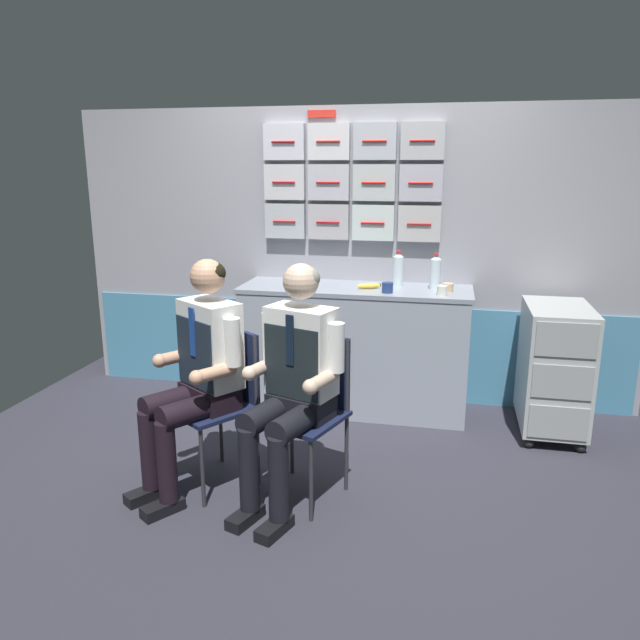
# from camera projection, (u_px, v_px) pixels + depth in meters

# --- Properties ---
(ground) EXTENTS (4.80, 4.80, 0.04)m
(ground) POSITION_uv_depth(u_px,v_px,m) (310.00, 481.00, 3.51)
(ground) COLOR #2D2C37
(galley_bulkhead) EXTENTS (4.20, 0.14, 2.15)m
(galley_bulkhead) POSITION_uv_depth(u_px,v_px,m) (350.00, 256.00, 4.53)
(galley_bulkhead) COLOR #9796A0
(galley_bulkhead) RESTS_ON ground
(galley_counter) EXTENTS (1.62, 0.53, 0.91)m
(galley_counter) POSITION_uv_depth(u_px,v_px,m) (354.00, 349.00, 4.41)
(galley_counter) COLOR #939AA8
(galley_counter) RESTS_ON ground
(service_trolley) EXTENTS (0.40, 0.65, 0.86)m
(service_trolley) POSITION_uv_depth(u_px,v_px,m) (554.00, 366.00, 3.99)
(service_trolley) COLOR black
(service_trolley) RESTS_ON ground
(folding_chair_left) EXTENTS (0.56, 0.56, 0.86)m
(folding_chair_left) POSITION_uv_depth(u_px,v_px,m) (224.00, 389.00, 3.38)
(folding_chair_left) COLOR #2D2D33
(folding_chair_left) RESTS_ON ground
(crew_member_left) EXTENTS (0.61, 0.67, 1.27)m
(crew_member_left) POSITION_uv_depth(u_px,v_px,m) (198.00, 367.00, 3.23)
(crew_member_left) COLOR black
(crew_member_left) RESTS_ON ground
(folding_chair_right) EXTENTS (0.51, 0.51, 0.86)m
(folding_chair_right) POSITION_uv_depth(u_px,v_px,m) (310.00, 397.00, 3.27)
(folding_chair_right) COLOR #2D2D33
(folding_chair_right) RESTS_ON ground
(crew_member_right) EXTENTS (0.53, 0.66, 1.27)m
(crew_member_right) POSITION_uv_depth(u_px,v_px,m) (293.00, 376.00, 3.09)
(crew_member_right) COLOR black
(crew_member_right) RESTS_ON ground
(water_bottle_short) EXTENTS (0.07, 0.07, 0.25)m
(water_bottle_short) POSITION_uv_depth(u_px,v_px,m) (435.00, 273.00, 4.19)
(water_bottle_short) COLOR silver
(water_bottle_short) RESTS_ON galley_counter
(water_bottle_clear) EXTENTS (0.07, 0.07, 0.25)m
(water_bottle_clear) POSITION_uv_depth(u_px,v_px,m) (398.00, 270.00, 4.30)
(water_bottle_clear) COLOR silver
(water_bottle_clear) RESTS_ON galley_counter
(espresso_cup_small) EXTENTS (0.07, 0.07, 0.07)m
(espresso_cup_small) POSITION_uv_depth(u_px,v_px,m) (387.00, 287.00, 4.10)
(espresso_cup_small) COLOR navy
(espresso_cup_small) RESTS_ON galley_counter
(coffee_cup_white) EXTENTS (0.07, 0.07, 0.06)m
(coffee_cup_white) POSITION_uv_depth(u_px,v_px,m) (442.00, 290.00, 4.02)
(coffee_cup_white) COLOR silver
(coffee_cup_white) RESTS_ON galley_counter
(paper_cup_tan) EXTENTS (0.07, 0.07, 0.06)m
(paper_cup_tan) POSITION_uv_depth(u_px,v_px,m) (448.00, 287.00, 4.14)
(paper_cup_tan) COLOR tan
(paper_cup_tan) RESTS_ON galley_counter
(snack_banana) EXTENTS (0.17, 0.10, 0.04)m
(snack_banana) POSITION_uv_depth(u_px,v_px,m) (369.00, 286.00, 4.24)
(snack_banana) COLOR yellow
(snack_banana) RESTS_ON galley_counter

